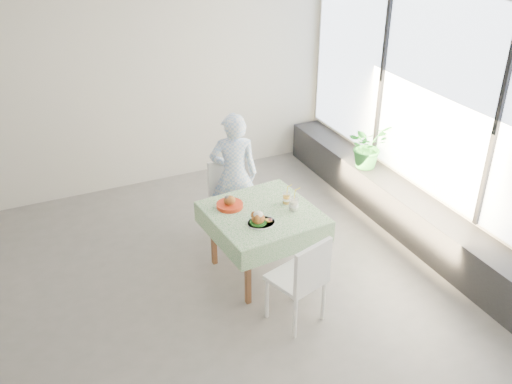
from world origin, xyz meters
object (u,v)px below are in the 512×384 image
cafe_table (262,235)px  chair_near (297,295)px  chair_far (232,211)px  juice_cup_orange (287,199)px  potted_plant (368,146)px  diner (234,175)px  main_dish (260,220)px

cafe_table → chair_near: size_ratio=1.21×
chair_far → chair_near: (-0.05, -1.67, 0.01)m
chair_near → juice_cup_orange: 1.05m
chair_far → potted_plant: potted_plant is taller
diner → potted_plant: diner is taller
juice_cup_orange → potted_plant: size_ratio=0.42×
potted_plant → juice_cup_orange: bearing=-153.1°
chair_far → juice_cup_orange: bearing=-71.3°
chair_far → main_dish: bearing=-98.1°
cafe_table → potted_plant: potted_plant is taller
juice_cup_orange → potted_plant: (1.54, 0.78, -0.02)m
cafe_table → potted_plant: 2.04m
main_dish → diner: bearing=80.4°
cafe_table → chair_far: chair_far is taller
cafe_table → chair_near: 0.83m
main_dish → potted_plant: size_ratio=0.51×
main_dish → chair_near: bearing=-80.8°
diner → potted_plant: bearing=-162.1°
chair_near → potted_plant: potted_plant is taller
chair_far → juice_cup_orange: juice_cup_orange is taller
chair_near → juice_cup_orange: (0.33, 0.86, 0.51)m
cafe_table → chair_far: (0.02, 0.86, -0.19)m
cafe_table → potted_plant: size_ratio=1.99×
main_dish → juice_cup_orange: bearing=30.7°
cafe_table → chair_near: chair_near is taller
diner → main_dish: size_ratio=5.21×
chair_near → chair_far: bearing=88.2°
diner → main_dish: diner is taller
cafe_table → chair_far: 0.88m
main_dish → juice_cup_orange: 0.49m
chair_near → diner: size_ratio=0.62×
juice_cup_orange → diner: bearing=106.8°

